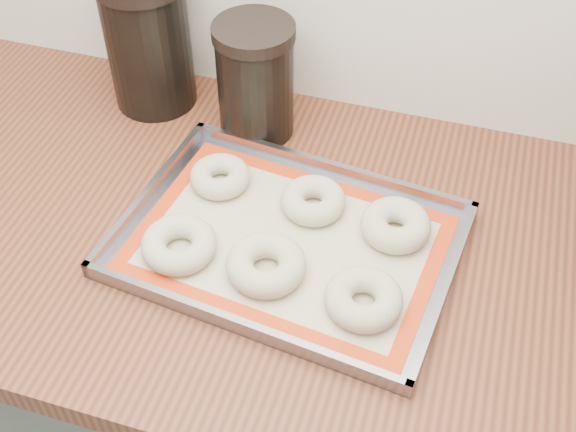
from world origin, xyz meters
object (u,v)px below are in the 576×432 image
(bagel_front_left, at_px, (179,244))
(bagel_front_right, at_px, (364,299))
(bagel_back_right, at_px, (396,225))
(canister_mid, at_px, (255,80))
(bagel_back_mid, at_px, (313,201))
(bagel_front_mid, at_px, (266,265))
(baking_tray, at_px, (288,242))
(canister_left, at_px, (148,41))
(bagel_back_left, at_px, (220,177))

(bagel_front_left, distance_m, bagel_front_right, 0.26)
(bagel_back_right, bearing_deg, bagel_front_left, -156.36)
(bagel_front_right, distance_m, canister_mid, 0.41)
(bagel_front_left, xyz_separation_m, bagel_back_mid, (0.15, 0.14, -0.00))
(bagel_front_mid, relative_size, bagel_back_mid, 1.14)
(baking_tray, xyz_separation_m, canister_left, (-0.32, 0.26, 0.11))
(baking_tray, bearing_deg, canister_left, 140.63)
(bagel_front_mid, bearing_deg, bagel_back_mid, 78.66)
(bagel_back_right, distance_m, canister_left, 0.51)
(bagel_front_mid, bearing_deg, bagel_back_right, 38.71)
(bagel_front_mid, xyz_separation_m, canister_left, (-0.31, 0.32, 0.09))
(bagel_back_right, bearing_deg, bagel_front_mid, -141.29)
(bagel_back_mid, distance_m, canister_left, 0.39)
(bagel_back_left, relative_size, canister_left, 0.39)
(bagel_front_mid, height_order, bagel_back_left, bagel_front_mid)
(baking_tray, distance_m, canister_left, 0.43)
(bagel_back_left, bearing_deg, bagel_back_mid, -3.56)
(bagel_back_mid, height_order, bagel_back_right, bagel_back_right)
(bagel_front_mid, bearing_deg, bagel_back_left, 129.65)
(bagel_back_left, xyz_separation_m, bagel_back_mid, (0.15, -0.01, 0.00))
(bagel_front_right, bearing_deg, bagel_front_mid, 172.77)
(bagel_front_left, bearing_deg, baking_tray, 23.81)
(bagel_back_mid, xyz_separation_m, canister_mid, (-0.14, 0.16, 0.08))
(baking_tray, bearing_deg, bagel_front_mid, -101.30)
(bagel_front_right, relative_size, bagel_back_left, 1.12)
(canister_mid, bearing_deg, baking_tray, -61.82)
(baking_tray, relative_size, bagel_back_mid, 5.21)
(bagel_front_right, bearing_deg, bagel_back_right, 84.13)
(canister_left, bearing_deg, bagel_front_mid, -46.50)
(bagel_back_right, relative_size, canister_mid, 0.51)
(bagel_front_left, height_order, canister_left, canister_left)
(bagel_front_left, distance_m, bagel_back_right, 0.30)
(bagel_front_left, height_order, bagel_back_mid, same)
(canister_left, xyz_separation_m, canister_mid, (0.19, -0.03, -0.02))
(bagel_front_mid, xyz_separation_m, bagel_back_left, (-0.12, 0.15, -0.00))
(baking_tray, xyz_separation_m, bagel_front_left, (-0.14, -0.06, 0.02))
(canister_mid, bearing_deg, bagel_front_right, -51.19)
(baking_tray, distance_m, bagel_back_left, 0.16)
(bagel_front_left, height_order, bagel_back_right, bagel_back_right)
(bagel_front_mid, distance_m, canister_left, 0.45)
(baking_tray, bearing_deg, bagel_back_right, 23.49)
(bagel_back_right, distance_m, canister_mid, 0.32)
(baking_tray, height_order, bagel_front_left, bagel_front_left)
(baking_tray, relative_size, bagel_back_right, 4.97)
(bagel_back_left, bearing_deg, baking_tray, -32.51)
(bagel_back_left, bearing_deg, bagel_front_right, -32.28)
(bagel_back_left, xyz_separation_m, canister_mid, (0.01, 0.15, 0.08))
(bagel_back_right, bearing_deg, baking_tray, -156.51)
(bagel_front_left, relative_size, canister_left, 0.45)
(baking_tray, bearing_deg, bagel_back_left, 147.49)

